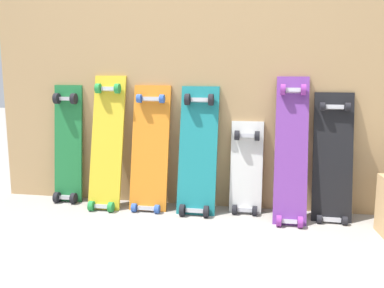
{
  "coord_description": "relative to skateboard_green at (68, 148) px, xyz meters",
  "views": [
    {
      "loc": [
        0.5,
        -2.68,
        0.9
      ],
      "look_at": [
        0.0,
        -0.07,
        0.42
      ],
      "focal_mm": 41.16,
      "sensor_mm": 36.0,
      "label": 1
    }
  ],
  "objects": [
    {
      "name": "ground_plane",
      "position": [
        0.85,
        0.01,
        -0.36
      ],
      "size": [
        12.0,
        12.0,
        0.0
      ],
      "primitive_type": "plane",
      "color": "#9E9991"
    },
    {
      "name": "plywood_wall_panel",
      "position": [
        0.85,
        0.08,
        0.45
      ],
      "size": [
        2.67,
        0.04,
        1.62
      ],
      "primitive_type": "cube",
      "color": "tan",
      "rests_on": "ground"
    },
    {
      "name": "skateboard_green",
      "position": [
        0.0,
        0.0,
        0.0
      ],
      "size": [
        0.19,
        0.17,
        0.83
      ],
      "color": "#1E7238",
      "rests_on": "ground"
    },
    {
      "name": "skateboard_yellow",
      "position": [
        0.3,
        -0.06,
        0.03
      ],
      "size": [
        0.21,
        0.28,
        0.9
      ],
      "color": "gold",
      "rests_on": "ground"
    },
    {
      "name": "skateboard_orange",
      "position": [
        0.58,
        -0.05,
        -0.0
      ],
      "size": [
        0.24,
        0.24,
        0.85
      ],
      "color": "orange",
      "rests_on": "ground"
    },
    {
      "name": "skateboard_teal",
      "position": [
        0.89,
        -0.06,
        -0.0
      ],
      "size": [
        0.24,
        0.27,
        0.84
      ],
      "color": "#197A7F",
      "rests_on": "ground"
    },
    {
      "name": "skateboard_white",
      "position": [
        1.19,
        -0.01,
        -0.11
      ],
      "size": [
        0.2,
        0.17,
        0.63
      ],
      "color": "silver",
      "rests_on": "ground"
    },
    {
      "name": "skateboard_purple",
      "position": [
        1.45,
        -0.1,
        0.03
      ],
      "size": [
        0.19,
        0.34,
        0.9
      ],
      "color": "#6B338C",
      "rests_on": "ground"
    },
    {
      "name": "skateboard_black",
      "position": [
        1.69,
        -0.04,
        -0.02
      ],
      "size": [
        0.23,
        0.24,
        0.82
      ],
      "color": "black",
      "rests_on": "ground"
    }
  ]
}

